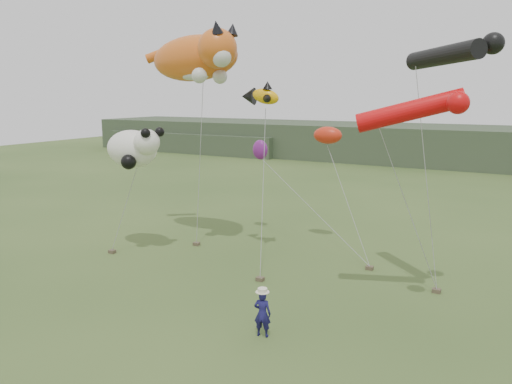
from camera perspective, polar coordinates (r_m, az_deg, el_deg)
ground at (r=17.55m, az=-5.40°, el=-13.95°), size 120.00×120.00×0.00m
headland at (r=59.29m, az=17.06°, el=5.24°), size 90.00×13.00×4.00m
festival_attendant at (r=15.89m, az=0.74°, el=-13.73°), size 0.60×0.46×1.49m
sandbag_anchors at (r=22.09m, az=1.10°, el=-8.33°), size 14.66×3.93×0.16m
cat_kite at (r=24.48m, az=-6.53°, el=15.08°), size 6.30×3.36×2.68m
fish_kite at (r=22.33m, az=0.37°, el=10.93°), size 2.09×1.37×1.09m
tube_kites at (r=17.88m, az=19.81°, el=11.87°), size 4.38×3.82×3.21m
panda_kite at (r=23.81m, az=-13.76°, el=4.88°), size 3.10×2.00×1.93m
misc_kites at (r=25.21m, az=5.47°, el=5.90°), size 5.01×0.94×1.87m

